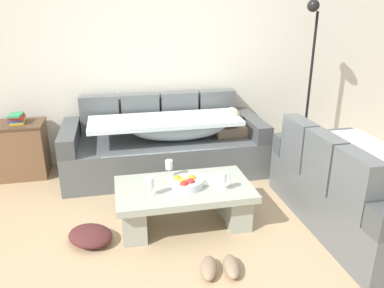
{
  "coord_description": "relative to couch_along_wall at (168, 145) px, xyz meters",
  "views": [
    {
      "loc": [
        -0.72,
        -2.51,
        1.88
      ],
      "look_at": [
        0.04,
        1.01,
        0.55
      ],
      "focal_mm": 35.14,
      "sensor_mm": 36.0,
      "label": 1
    }
  ],
  "objects": [
    {
      "name": "wine_glass_near_right",
      "position": [
        0.28,
        -1.35,
        0.16
      ],
      "size": [
        0.07,
        0.07,
        0.17
      ],
      "color": "silver",
      "rests_on": "coffee_table"
    },
    {
      "name": "ground_plane",
      "position": [
        0.13,
        -1.62,
        -0.33
      ],
      "size": [
        14.0,
        14.0,
        0.0
      ],
      "primitive_type": "plane",
      "color": "tan"
    },
    {
      "name": "wine_glass_far_back",
      "position": [
        -0.13,
        -0.98,
        0.16
      ],
      "size": [
        0.07,
        0.07,
        0.17
      ],
      "color": "silver",
      "rests_on": "coffee_table"
    },
    {
      "name": "couch_along_wall",
      "position": [
        0.0,
        0.0,
        0.0
      ],
      "size": [
        2.3,
        0.92,
        0.88
      ],
      "color": "#55595B",
      "rests_on": "ground_plane"
    },
    {
      "name": "wine_glass_near_left",
      "position": [
        -0.34,
        -1.31,
        0.16
      ],
      "size": [
        0.07,
        0.07,
        0.17
      ],
      "color": "silver",
      "rests_on": "coffee_table"
    },
    {
      "name": "open_magazine",
      "position": [
        0.26,
        -1.15,
        0.05
      ],
      "size": [
        0.32,
        0.26,
        0.01
      ],
      "primitive_type": "cube",
      "rotation": [
        0.0,
        0.0,
        -0.22
      ],
      "color": "white",
      "rests_on": "coffee_table"
    },
    {
      "name": "crumpled_garment",
      "position": [
        -0.86,
        -1.32,
        -0.27
      ],
      "size": [
        0.51,
        0.51,
        0.12
      ],
      "primitive_type": "ellipsoid",
      "rotation": [
        0.0,
        0.0,
        2.41
      ],
      "color": "#4C2323",
      "rests_on": "ground_plane"
    },
    {
      "name": "back_wall",
      "position": [
        0.13,
        0.53,
        1.02
      ],
      "size": [
        9.0,
        0.1,
        2.7
      ],
      "primitive_type": "cube",
      "color": "silver",
      "rests_on": "ground_plane"
    },
    {
      "name": "side_cabinet",
      "position": [
        -1.75,
        0.23,
        -0.01
      ],
      "size": [
        0.72,
        0.44,
        0.64
      ],
      "color": "brown",
      "rests_on": "ground_plane"
    },
    {
      "name": "coffee_table",
      "position": [
        -0.03,
        -1.2,
        -0.09
      ],
      "size": [
        1.2,
        0.68,
        0.38
      ],
      "color": "#9BA294",
      "rests_on": "ground_plane"
    },
    {
      "name": "floor_lamp",
      "position": [
        1.79,
        0.09,
        0.78
      ],
      "size": [
        0.33,
        0.31,
        1.95
      ],
      "color": "black",
      "rests_on": "ground_plane"
    },
    {
      "name": "couch_near_window",
      "position": [
        1.47,
        -1.51,
        0.0
      ],
      "size": [
        0.92,
        1.71,
        0.88
      ],
      "rotation": [
        0.0,
        0.0,
        1.57
      ],
      "color": "#55595B",
      "rests_on": "ground_plane"
    },
    {
      "name": "pair_of_shoes",
      "position": [
        0.1,
        -1.92,
        -0.29
      ],
      "size": [
        0.34,
        0.31,
        0.09
      ],
      "color": "#8C7259",
      "rests_on": "ground_plane"
    },
    {
      "name": "fruit_bowl",
      "position": [
        -0.01,
        -1.22,
        0.09
      ],
      "size": [
        0.28,
        0.28,
        0.1
      ],
      "color": "silver",
      "rests_on": "coffee_table"
    },
    {
      "name": "book_stack_on_cabinet",
      "position": [
        -1.67,
        0.22,
        0.36
      ],
      "size": [
        0.17,
        0.23,
        0.11
      ],
      "color": "gold",
      "rests_on": "side_cabinet"
    }
  ]
}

